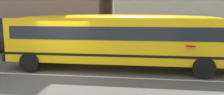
% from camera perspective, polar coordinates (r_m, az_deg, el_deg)
% --- Properties ---
extents(ground_plane, '(400.00, 400.00, 0.00)m').
position_cam_1_polar(ground_plane, '(10.31, -13.43, -7.24)').
color(ground_plane, '#54514F').
extents(sidewalk_far, '(120.00, 3.00, 0.01)m').
position_cam_1_polar(sidewalk_far, '(18.05, -4.05, -0.17)').
color(sidewalk_far, gray).
rests_on(sidewalk_far, ground_plane).
extents(lane_centreline, '(110.00, 0.16, 0.01)m').
position_cam_1_polar(lane_centreline, '(10.31, -13.43, -7.23)').
color(lane_centreline, silver).
rests_on(lane_centreline, ground_plane).
extents(school_bus, '(12.56, 2.97, 2.81)m').
position_cam_1_polar(school_bus, '(10.93, 2.14, 2.81)').
color(school_bus, yellow).
rests_on(school_bus, ground_plane).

